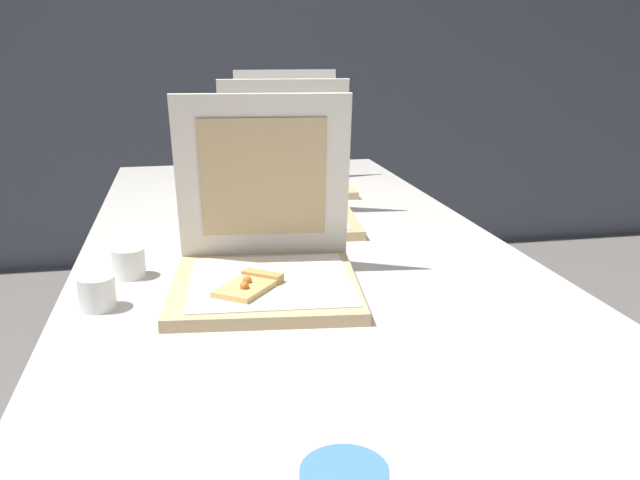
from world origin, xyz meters
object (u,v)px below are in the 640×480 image
pizza_box_front (264,261)px  pizza_box_back (292,171)px  pizza_box_middle (287,202)px  table (297,265)px  cup_white_near_center (129,263)px  cup_white_near_left (97,293)px

pizza_box_front → pizza_box_back: size_ratio=0.96×
pizza_box_front → pizza_box_middle: (0.11, 0.47, 0.00)m
table → pizza_box_middle: pizza_box_middle is taller
pizza_box_front → pizza_box_back: 0.92m
pizza_box_middle → table: bearing=-88.3°
cup_white_near_center → table: bearing=22.2°
pizza_box_front → table: bearing=74.7°
table → cup_white_near_left: (-0.40, -0.31, 0.07)m
table → cup_white_near_center: bearing=-157.8°
pizza_box_front → cup_white_near_center: 0.28m
table → pizza_box_middle: bearing=87.1°
table → pizza_box_back: (0.09, 0.64, 0.10)m
cup_white_near_center → cup_white_near_left: bearing=-104.6°
pizza_box_back → pizza_box_middle: bearing=-98.8°
table → pizza_box_front: size_ratio=5.92×
pizza_box_middle → cup_white_near_center: (-0.37, -0.36, -0.02)m
cup_white_near_left → cup_white_near_center: bearing=75.4°
table → cup_white_near_left: size_ratio=35.49×
table → pizza_box_front: (-0.10, -0.26, 0.10)m
pizza_box_front → cup_white_near_center: pizza_box_front is taller
pizza_box_front → pizza_box_middle: pizza_box_middle is taller
table → pizza_box_back: pizza_box_back is taller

